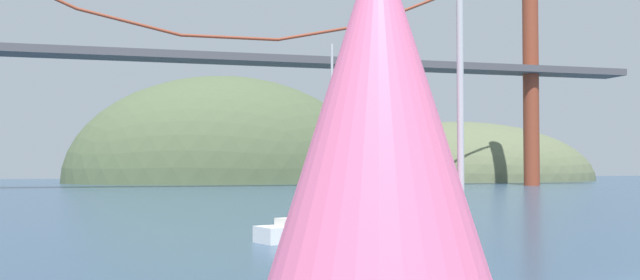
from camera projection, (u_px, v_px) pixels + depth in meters
The scene contains 6 objects.
headland_right at pixel (459, 180), 168.69m from camera, with size 67.31×44.00×27.48m, color #5B6647.
headland_center at pixel (225, 182), 153.84m from camera, with size 66.60×44.00×45.32m, color #4C5B3D.
suspension_bridge at pixel (230, 55), 114.71m from camera, with size 144.40×6.00×43.80m.
sailboat_white_mainsail at pixel (393, 158), 65.47m from camera, with size 6.56×9.46×9.62m.
sailboat_scarlet_sail at pixel (353, 141), 38.18m from camera, with size 8.45×5.51×10.15m.
sailboat_pink_spinnaker at pixel (386, 133), 14.51m from camera, with size 9.25×5.62×9.26m.
Camera 1 is at (-17.03, -18.82, 3.88)m, focal length 40.49 mm.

